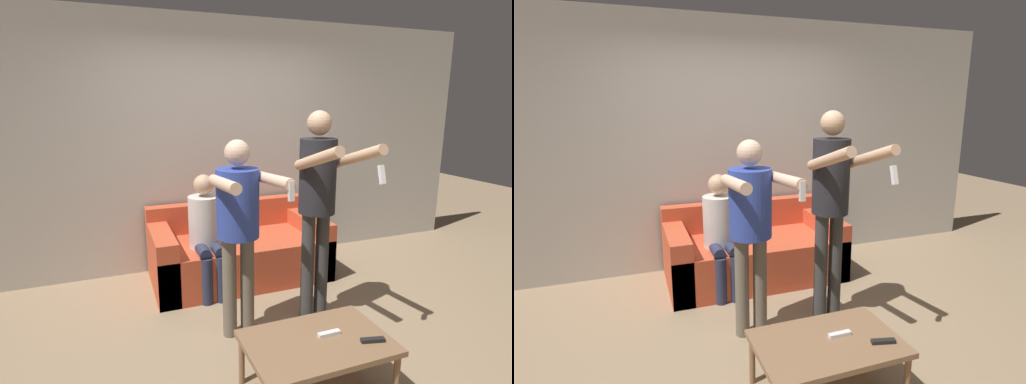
{
  "view_description": "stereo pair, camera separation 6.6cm",
  "coord_description": "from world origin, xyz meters",
  "views": [
    {
      "loc": [
        -1.18,
        -2.56,
        1.82
      ],
      "look_at": [
        0.06,
        0.68,
        1.03
      ],
      "focal_mm": 28.0,
      "sensor_mm": 36.0,
      "label": 1
    },
    {
      "loc": [
        -1.12,
        -2.58,
        1.82
      ],
      "look_at": [
        0.06,
        0.68,
        1.03
      ],
      "focal_mm": 28.0,
      "sensor_mm": 36.0,
      "label": 2
    }
  ],
  "objects": [
    {
      "name": "ground_plane",
      "position": [
        0.0,
        0.0,
        0.0
      ],
      "size": [
        14.0,
        14.0,
        0.0
      ],
      "primitive_type": "plane",
      "color": "#937A5B"
    },
    {
      "name": "wall_back",
      "position": [
        0.0,
        1.71,
        1.35
      ],
      "size": [
        6.4,
        0.06,
        2.7
      ],
      "color": "#B7B2A8",
      "rests_on": "ground_plane"
    },
    {
      "name": "couch",
      "position": [
        0.06,
        1.21,
        0.27
      ],
      "size": [
        1.78,
        0.91,
        0.75
      ],
      "color": "#C64C2D",
      "rests_on": "ground_plane"
    },
    {
      "name": "person_standing_left",
      "position": [
        -0.28,
        0.17,
        0.97
      ],
      "size": [
        0.44,
        0.71,
        1.55
      ],
      "color": "#6B6051",
      "rests_on": "ground_plane"
    },
    {
      "name": "person_standing_right",
      "position": [
        0.39,
        0.16,
        1.09
      ],
      "size": [
        0.42,
        0.75,
        1.75
      ],
      "color": "#383838",
      "rests_on": "ground_plane"
    },
    {
      "name": "person_seated",
      "position": [
        -0.33,
        1.0,
        0.63
      ],
      "size": [
        0.31,
        0.53,
        1.15
      ],
      "color": "#282D47",
      "rests_on": "ground_plane"
    },
    {
      "name": "coffee_table",
      "position": [
        -0.04,
        -0.63,
        0.34
      ],
      "size": [
        0.9,
        0.59,
        0.37
      ],
      "color": "#846042",
      "rests_on": "ground_plane"
    },
    {
      "name": "remote_near",
      "position": [
        0.27,
        -0.76,
        0.38
      ],
      "size": [
        0.15,
        0.07,
        0.02
      ],
      "color": "black",
      "rests_on": "coffee_table"
    },
    {
      "name": "remote_far",
      "position": [
        0.06,
        -0.61,
        0.38
      ],
      "size": [
        0.15,
        0.04,
        0.02
      ],
      "color": "white",
      "rests_on": "coffee_table"
    }
  ]
}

